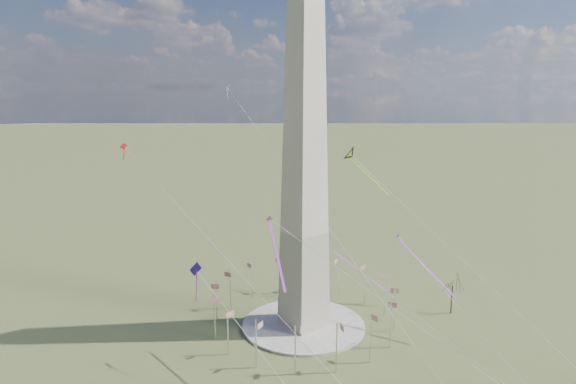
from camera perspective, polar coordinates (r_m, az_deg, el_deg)
ground at (r=155.96m, az=1.74°, el=-14.68°), size 2000.00×2000.00×0.00m
plaza at (r=155.79m, az=1.75°, el=-14.55°), size 36.00×36.00×0.80m
washington_monument at (r=141.45m, az=1.86°, el=3.02°), size 15.56×15.56×100.00m
flagpole_ring at (r=152.89m, az=1.76°, el=-12.24°), size 54.40×54.40×13.00m
tree_near at (r=167.86m, az=17.84°, el=-9.67°), size 7.81×7.81×13.67m
kite_delta_black at (r=173.59m, az=7.19°, el=3.90°), size 7.70×18.08×14.74m
kite_diamond_purple at (r=130.05m, az=-10.21°, el=-8.84°), size 1.97×3.39×10.79m
kite_streamer_left at (r=151.65m, az=14.18°, el=-7.10°), size 2.13×20.38×13.99m
kite_streamer_mid at (r=126.28m, az=-1.48°, el=-5.81°), size 9.53×17.85×13.25m
kite_streamer_right at (r=169.04m, az=7.29°, el=-8.17°), size 10.94×16.47×12.86m
kite_small_red at (r=149.10m, az=-17.78°, el=4.70°), size 1.77×1.55×4.64m
kite_small_white at (r=178.00m, az=-6.77°, el=11.32°), size 1.53×2.19×4.56m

